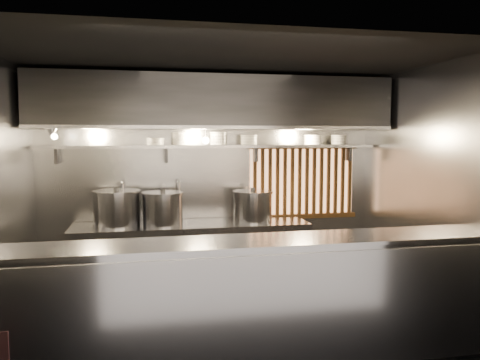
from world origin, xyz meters
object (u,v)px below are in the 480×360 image
object	(u,v)px
heat_lamp	(52,132)
stock_pot_left	(163,208)
stock_pot_right	(253,206)
stock_pot_mid	(117,208)
pendant_bulb	(206,140)

from	to	relation	value
heat_lamp	stock_pot_left	bearing A→B (deg)	11.77
stock_pot_right	stock_pot_left	bearing A→B (deg)	-179.26
heat_lamp	stock_pot_left	world-z (taller)	heat_lamp
stock_pot_mid	stock_pot_right	world-z (taller)	stock_pot_mid
stock_pot_mid	stock_pot_right	distance (m)	1.73
stock_pot_left	heat_lamp	bearing A→B (deg)	-168.23
stock_pot_mid	stock_pot_left	bearing A→B (deg)	-4.92
stock_pot_left	stock_pot_right	world-z (taller)	stock_pot_left
heat_lamp	pendant_bulb	distance (m)	1.83
pendant_bulb	stock_pot_left	size ratio (longest dim) A/B	0.33
heat_lamp	stock_pot_mid	distance (m)	1.20
pendant_bulb	stock_pot_right	size ratio (longest dim) A/B	0.27
heat_lamp	stock_pot_mid	bearing A→B (deg)	24.56
pendant_bulb	stock_pot_left	xyz separation A→B (m)	(-0.56, -0.09, -0.85)
heat_lamp	pendant_bulb	bearing A→B (deg)	11.00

